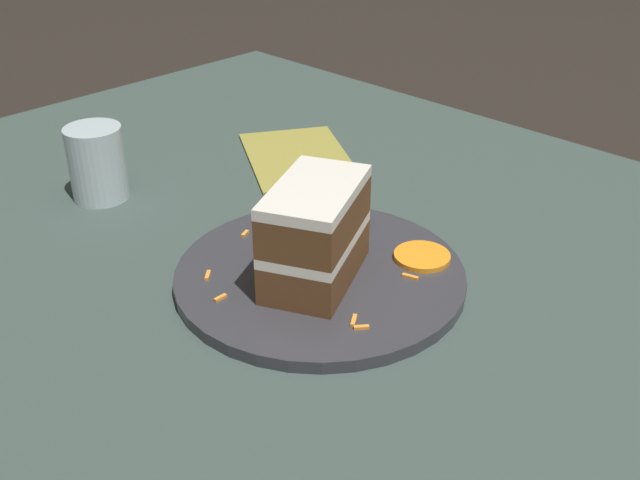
{
  "coord_description": "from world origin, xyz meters",
  "views": [
    {
      "loc": [
        -0.49,
        0.49,
        0.45
      ],
      "look_at": [
        -0.04,
        0.02,
        0.08
      ],
      "focal_mm": 42.0,
      "sensor_mm": 36.0,
      "label": 1
    }
  ],
  "objects_px": {
    "plate": "(320,276)",
    "orange_garnish": "(422,256)",
    "cake_slice": "(315,233)",
    "menu_card": "(298,158)",
    "drinking_glass": "(98,168)",
    "cream_dollop": "(343,209)"
  },
  "relations": [
    {
      "from": "orange_garnish",
      "to": "plate",
      "type": "bearing_deg",
      "value": 56.29
    },
    {
      "from": "cream_dollop",
      "to": "cake_slice",
      "type": "bearing_deg",
      "value": 119.23
    },
    {
      "from": "cake_slice",
      "to": "drinking_glass",
      "type": "xyz_separation_m",
      "value": [
        0.34,
        0.04,
        -0.02
      ]
    },
    {
      "from": "cake_slice",
      "to": "menu_card",
      "type": "height_order",
      "value": "cake_slice"
    },
    {
      "from": "cake_slice",
      "to": "plate",
      "type": "bearing_deg",
      "value": -90.07
    },
    {
      "from": "plate",
      "to": "orange_garnish",
      "type": "height_order",
      "value": "orange_garnish"
    },
    {
      "from": "menu_card",
      "to": "plate",
      "type": "bearing_deg",
      "value": 81.66
    },
    {
      "from": "cake_slice",
      "to": "drinking_glass",
      "type": "relative_size",
      "value": 1.61
    },
    {
      "from": "cake_slice",
      "to": "drinking_glass",
      "type": "height_order",
      "value": "cake_slice"
    },
    {
      "from": "cream_dollop",
      "to": "drinking_glass",
      "type": "height_order",
      "value": "drinking_glass"
    },
    {
      "from": "cake_slice",
      "to": "menu_card",
      "type": "distance_m",
      "value": 0.33
    },
    {
      "from": "cream_dollop",
      "to": "orange_garnish",
      "type": "xyz_separation_m",
      "value": [
        -0.11,
        -0.0,
        -0.02
      ]
    },
    {
      "from": "cake_slice",
      "to": "drinking_glass",
      "type": "bearing_deg",
      "value": -18.94
    },
    {
      "from": "plate",
      "to": "cake_slice",
      "type": "xyz_separation_m",
      "value": [
        -0.01,
        0.01,
        0.06
      ]
    },
    {
      "from": "cream_dollop",
      "to": "menu_card",
      "type": "bearing_deg",
      "value": -30.91
    },
    {
      "from": "plate",
      "to": "cake_slice",
      "type": "height_order",
      "value": "cake_slice"
    },
    {
      "from": "orange_garnish",
      "to": "drinking_glass",
      "type": "relative_size",
      "value": 0.64
    },
    {
      "from": "plate",
      "to": "drinking_glass",
      "type": "height_order",
      "value": "drinking_glass"
    },
    {
      "from": "plate",
      "to": "orange_garnish",
      "type": "bearing_deg",
      "value": -123.71
    },
    {
      "from": "cream_dollop",
      "to": "drinking_glass",
      "type": "bearing_deg",
      "value": 26.77
    },
    {
      "from": "plate",
      "to": "menu_card",
      "type": "xyz_separation_m",
      "value": [
        0.24,
        -0.2,
        -0.0
      ]
    },
    {
      "from": "plate",
      "to": "drinking_glass",
      "type": "relative_size",
      "value": 3.22
    }
  ]
}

